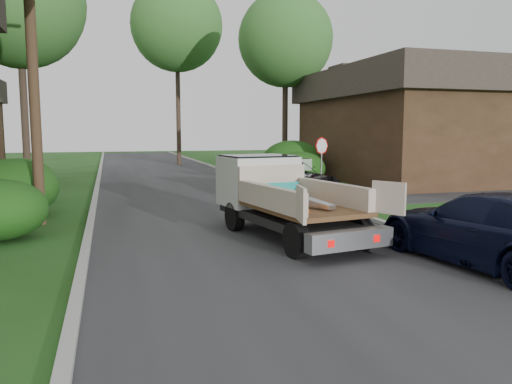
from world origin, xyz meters
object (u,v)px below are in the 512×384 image
object	(u,v)px
tree_center_far	(177,26)
black_pickup	(286,180)
stop_sign	(321,153)
flatbed_truck	(274,192)
utility_pole	(32,43)
tree_left_far	(18,3)
navy_suv	(490,229)
tree_right_far	(286,40)
house_right	(413,123)

from	to	relation	value
tree_center_far	black_pickup	xyz separation A→B (m)	(1.25, -22.01, -10.19)
stop_sign	flatbed_truck	bearing A→B (deg)	-122.34
utility_pole	tree_center_far	world-z (taller)	tree_center_far
tree_left_far	navy_suv	bearing A→B (deg)	-59.91
stop_sign	tree_right_far	distance (m)	13.08
flatbed_truck	navy_suv	bearing A→B (deg)	-63.31
tree_left_far	tree_right_far	size ratio (longest dim) A/B	1.06
house_right	tree_right_far	xyz separation A→B (m)	(-5.50, 6.00, 5.32)
tree_center_far	black_pickup	world-z (taller)	tree_center_far
tree_right_far	house_right	bearing A→B (deg)	-47.49
utility_pole	house_right	size ratio (longest dim) A/B	0.77
tree_center_far	flatbed_truck	world-z (taller)	tree_center_far
tree_right_far	stop_sign	bearing A→B (deg)	-101.81
utility_pole	navy_suv	xyz separation A→B (m)	(9.28, -7.48, -4.41)
black_pickup	tree_center_far	bearing A→B (deg)	88.87
utility_pole	tree_left_far	world-z (taller)	tree_left_far
stop_sign	tree_center_far	size ratio (longest dim) A/B	0.17
tree_left_far	navy_suv	xyz separation A→B (m)	(11.30, -19.50, -8.22)
house_right	utility_pole	bearing A→B (deg)	-153.99
tree_right_far	utility_pole	bearing A→B (deg)	-130.84
stop_sign	house_right	distance (m)	9.37
house_right	black_pickup	size ratio (longest dim) A/B	2.29
flatbed_truck	stop_sign	bearing A→B (deg)	48.48
black_pickup	navy_suv	size ratio (longest dim) A/B	1.08
stop_sign	black_pickup	size ratio (longest dim) A/B	0.44
tree_left_far	tree_center_far	bearing A→B (deg)	53.84
tree_left_far	house_right	bearing A→B (deg)	-8.33
stop_sign	tree_center_far	distance (m)	23.15
tree_center_far	black_pickup	bearing A→B (deg)	-86.74
house_right	tree_left_far	world-z (taller)	tree_left_far
utility_pole	flatbed_truck	xyz separation A→B (m)	(6.14, -3.15, -4.06)
tree_center_far	tree_right_far	bearing A→B (deg)	-61.19
tree_right_far	flatbed_truck	bearing A→B (deg)	-110.62
navy_suv	stop_sign	bearing A→B (deg)	-103.19
house_right	tree_right_far	world-z (taller)	tree_right_far
utility_pole	navy_suv	bearing A→B (deg)	-38.87
tree_center_far	flatbed_truck	xyz separation A→B (m)	(-1.34, -28.16, -9.87)
stop_sign	flatbed_truck	distance (m)	8.51
stop_sign	house_right	xyz separation A→B (m)	(7.80, 5.00, 1.38)
tree_left_far	flatbed_truck	size ratio (longest dim) A/B	2.15
house_right	tree_center_far	xyz separation A→B (m)	(-11.00, 16.00, 7.82)
utility_pole	house_right	distance (m)	20.66
tree_left_far	stop_sign	bearing A→B (deg)	-32.21
utility_pole	tree_center_far	bearing A→B (deg)	73.35
utility_pole	flatbed_truck	bearing A→B (deg)	-27.11
black_pickup	navy_suv	world-z (taller)	black_pickup
stop_sign	tree_center_far	xyz separation A→B (m)	(-3.20, 21.00, 9.20)
house_right	tree_right_far	bearing A→B (deg)	132.51
navy_suv	tree_left_far	bearing A→B (deg)	-66.16
tree_right_far	black_pickup	size ratio (longest dim) A/B	2.03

